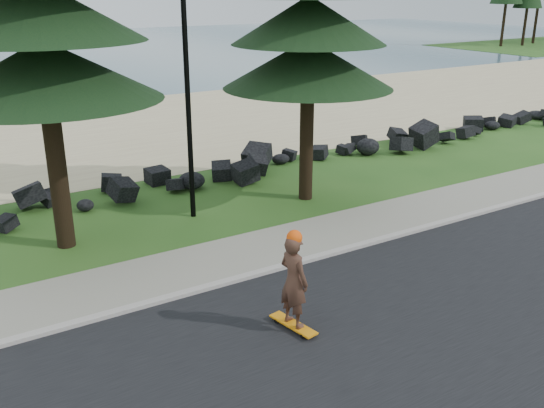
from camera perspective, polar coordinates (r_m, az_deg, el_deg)
name	(u,v)px	position (r m, az deg, el deg)	size (l,w,h in m)	color
ground	(251,257)	(14.28, -1.98, -5.05)	(160.00, 160.00, 0.00)	#244C17
road	(379,349)	(11.08, 10.08, -13.28)	(160.00, 7.00, 0.02)	black
kerb	(271,270)	(13.56, -0.06, -6.22)	(160.00, 0.20, 0.10)	#ADA39B
sidewalk	(247,253)	(14.42, -2.38, -4.62)	(160.00, 2.00, 0.08)	gray
beach_sand	(81,135)	(27.21, -17.54, 6.19)	(160.00, 15.00, 0.01)	tan
seawall_boulders	(160,192)	(19.00, -10.46, 1.08)	(60.00, 2.40, 1.10)	black
lamp_post	(186,64)	(15.92, -8.08, 12.91)	(0.25, 0.14, 8.14)	black
skateboarder	(294,281)	(11.00, 2.06, -7.29)	(0.52, 1.09, 1.97)	orange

